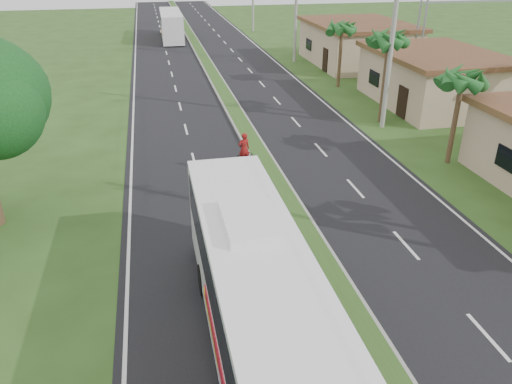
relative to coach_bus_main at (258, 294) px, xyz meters
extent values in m
plane|color=#2F4A1B|center=(3.13, -0.68, -2.08)|extent=(180.00, 180.00, 0.00)
cube|color=black|center=(3.13, 19.32, -2.07)|extent=(14.00, 160.00, 0.02)
cube|color=gray|center=(3.13, 19.32, -1.99)|extent=(1.20, 160.00, 0.17)
cube|color=#2F4A1B|center=(3.13, 19.32, -1.90)|extent=(0.95, 160.00, 0.02)
cube|color=silver|center=(-3.57, 19.32, -2.08)|extent=(0.12, 160.00, 0.01)
cube|color=silver|center=(9.83, 19.32, -2.08)|extent=(0.12, 160.00, 0.01)
cube|color=tan|center=(17.13, 21.32, -0.41)|extent=(7.00, 10.00, 3.35)
cube|color=#54291D|center=(17.13, 21.32, 1.43)|extent=(7.60, 10.60, 0.32)
cube|color=tan|center=(17.13, 35.32, -0.33)|extent=(8.00, 11.00, 3.50)
cube|color=#54291D|center=(17.13, 35.32, 1.58)|extent=(8.60, 11.60, 0.32)
cylinder|color=#473321|center=(12.53, 11.32, 0.22)|extent=(0.26, 0.26, 4.60)
cylinder|color=#473321|center=(11.93, 18.32, 0.62)|extent=(0.26, 0.26, 5.40)
cylinder|color=#473321|center=(12.43, 27.32, 0.32)|extent=(0.26, 0.26, 4.80)
cylinder|color=gray|center=(11.63, 17.32, 3.92)|extent=(0.28, 0.28, 12.00)
cylinder|color=gray|center=(11.63, 37.32, 3.42)|extent=(0.28, 0.28, 11.00)
cylinder|color=gray|center=(20.13, 28.82, 3.92)|extent=(0.18, 0.18, 12.00)
cylinder|color=gray|center=(20.13, 29.82, 3.92)|extent=(0.18, 0.18, 12.00)
cube|color=gray|center=(25.13, 29.32, 3.92)|extent=(10.00, 0.14, 0.14)
cube|color=white|center=(0.00, -0.05, -0.11)|extent=(2.45, 11.72, 3.07)
cube|color=black|center=(0.00, 0.53, 0.57)|extent=(2.50, 9.37, 1.23)
cube|color=#B00E1F|center=(0.00, -1.23, -0.72)|extent=(2.50, 5.08, 0.54)
cube|color=yellow|center=(0.00, 0.24, -0.97)|extent=(2.49, 2.93, 0.24)
cube|color=white|center=(0.00, 1.12, 1.57)|extent=(1.37, 2.34, 0.27)
cylinder|color=black|center=(-1.11, 3.07, -1.58)|extent=(0.31, 1.02, 1.02)
cylinder|color=black|center=(1.10, 3.07, -1.58)|extent=(0.31, 1.02, 1.02)
cube|color=silver|center=(0.74, 52.88, -0.42)|extent=(2.54, 10.96, 3.04)
cube|color=black|center=(0.75, 53.35, 0.49)|extent=(2.55, 8.11, 1.03)
cube|color=#FAA219|center=(0.73, 51.93, -1.00)|extent=(2.50, 5.26, 0.33)
cylinder|color=black|center=(-0.37, 48.38, -1.63)|extent=(0.30, 0.92, 0.91)
cylinder|color=black|center=(1.72, 48.35, -1.63)|extent=(0.30, 0.92, 0.91)
cylinder|color=black|center=(-0.24, 56.93, -1.63)|extent=(0.30, 0.92, 0.91)
cylinder|color=black|center=(1.85, 56.90, -1.63)|extent=(0.30, 0.92, 0.91)
imported|color=black|center=(1.88, 11.95, -1.54)|extent=(1.89, 0.95, 1.09)
imported|color=maroon|center=(1.88, 11.95, -0.73)|extent=(0.67, 0.52, 1.61)
camera|label=1|loc=(-2.17, -10.08, 8.01)|focal=35.00mm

